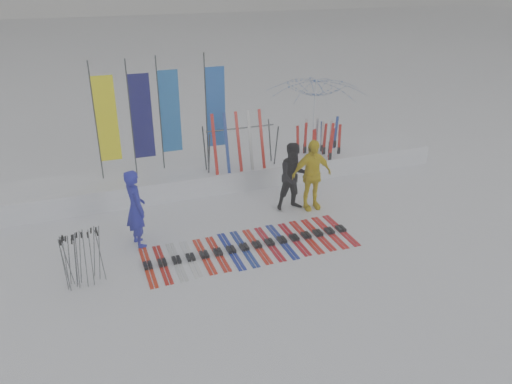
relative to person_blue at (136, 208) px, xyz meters
name	(u,v)px	position (x,y,z in m)	size (l,w,h in m)	color
ground	(273,263)	(2.62, -1.85, -0.93)	(120.00, 120.00, 0.00)	white
snow_bank	(214,175)	(2.62, 2.75, -0.63)	(14.00, 1.60, 0.60)	white
person_blue	(136,208)	(0.00, 0.00, 0.00)	(0.68, 0.45, 1.86)	#1B1FA2
person_black	(294,177)	(4.15, 0.47, -0.01)	(0.89, 0.70, 1.84)	black
person_yellow	(312,175)	(4.60, 0.34, 0.03)	(1.12, 0.47, 1.91)	yellow
tent_canopy	(315,120)	(6.20, 3.42, 0.49)	(3.11, 3.17, 2.85)	white
ski_row	(251,246)	(2.39, -1.06, -0.90)	(4.90, 1.70, 0.07)	red
pole_cluster	(80,259)	(-1.32, -1.24, -0.33)	(0.79, 0.49, 1.25)	#595B60
feather_flags	(159,114)	(1.17, 2.95, 1.31)	(3.62, 0.27, 3.20)	#383A3F
ski_rack	(241,142)	(3.32, 2.35, 0.45)	(2.04, 0.80, 1.23)	#383A3F
upright_skis	(320,148)	(6.01, 2.58, -0.14)	(1.40, 1.00, 1.68)	red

